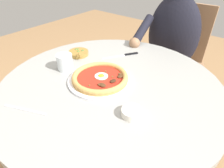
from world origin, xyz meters
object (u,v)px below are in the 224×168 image
(ramekin_capers, at_px, (132,112))
(pizza_on_plate, at_px, (100,78))
(cafe_chair_diner, at_px, (176,52))
(fork_utensil, at_px, (25,110))
(water_glass, at_px, (65,63))
(steak_knife, at_px, (126,55))
(dining_table, at_px, (111,98))
(diner_person, at_px, (167,61))
(olive_pan, at_px, (79,53))

(ramekin_capers, bearing_deg, pizza_on_plate, 68.58)
(cafe_chair_diner, bearing_deg, fork_utensil, 174.89)
(water_glass, xyz_separation_m, steak_knife, (0.32, -0.15, -0.03))
(steak_knife, distance_m, ramekin_capers, 0.49)
(water_glass, bearing_deg, ramekin_capers, -98.00)
(dining_table, relative_size, ramekin_capers, 13.40)
(pizza_on_plate, height_order, steak_knife, pizza_on_plate)
(pizza_on_plate, distance_m, water_glass, 0.21)
(fork_utensil, distance_m, cafe_chair_diner, 1.24)
(pizza_on_plate, distance_m, fork_utensil, 0.34)
(fork_utensil, bearing_deg, steak_knife, -2.68)
(dining_table, xyz_separation_m, diner_person, (0.72, 0.02, -0.10))
(dining_table, xyz_separation_m, cafe_chair_diner, (0.87, 0.03, -0.08))
(water_glass, bearing_deg, diner_person, -16.66)
(pizza_on_plate, bearing_deg, steak_knife, 12.15)
(fork_utensil, distance_m, diner_person, 1.10)
(diner_person, bearing_deg, dining_table, -178.18)
(water_glass, xyz_separation_m, olive_pan, (0.15, 0.07, -0.02))
(water_glass, xyz_separation_m, cafe_chair_diner, (0.93, -0.23, -0.22))
(water_glass, height_order, steak_knife, water_glass)
(fork_utensil, bearing_deg, ramekin_capers, -54.81)
(steak_knife, bearing_deg, fork_utensil, 177.32)
(olive_pan, xyz_separation_m, cafe_chair_diner, (0.78, -0.30, -0.19))
(steak_knife, height_order, cafe_chair_diner, cafe_chair_diner)
(ramekin_capers, height_order, diner_person, diner_person)
(diner_person, distance_m, cafe_chair_diner, 0.16)
(steak_knife, relative_size, fork_utensil, 1.09)
(dining_table, distance_m, steak_knife, 0.31)
(pizza_on_plate, distance_m, diner_person, 0.77)
(pizza_on_plate, xyz_separation_m, olive_pan, (0.12, 0.28, -0.00))
(fork_utensil, bearing_deg, olive_pan, 22.61)
(pizza_on_plate, bearing_deg, dining_table, -63.41)
(dining_table, xyz_separation_m, steak_knife, (0.27, 0.11, 0.10))
(cafe_chair_diner, bearing_deg, olive_pan, 159.01)
(water_glass, distance_m, steak_knife, 0.36)
(olive_pan, xyz_separation_m, diner_person, (0.62, -0.30, -0.21))
(fork_utensil, xyz_separation_m, diner_person, (1.07, -0.11, -0.20))
(pizza_on_plate, relative_size, steak_knife, 1.60)
(pizza_on_plate, height_order, cafe_chair_diner, cafe_chair_diner)
(dining_table, relative_size, fork_utensil, 5.99)
(dining_table, height_order, olive_pan, olive_pan)
(pizza_on_plate, distance_m, steak_knife, 0.30)
(pizza_on_plate, bearing_deg, fork_utensil, 164.50)
(dining_table, distance_m, ramekin_capers, 0.26)
(pizza_on_plate, xyz_separation_m, fork_utensil, (-0.33, 0.09, -0.01))
(pizza_on_plate, bearing_deg, ramekin_capers, -111.42)
(fork_utensil, relative_size, diner_person, 0.15)
(pizza_on_plate, bearing_deg, olive_pan, 66.68)
(olive_pan, bearing_deg, fork_utensil, -157.39)
(ramekin_capers, distance_m, diner_person, 0.89)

